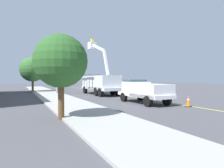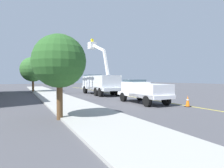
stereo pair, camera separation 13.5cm
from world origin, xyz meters
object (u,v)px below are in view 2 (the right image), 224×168
object	(u,v)px
service_pickup_truck	(143,90)
traffic_cone_leading	(188,101)
utility_bucket_truck	(100,82)
traffic_signal_mast	(59,52)
passing_minivan	(106,85)
traffic_cone_mid_front	(101,89)

from	to	relation	value
service_pickup_truck	traffic_cone_leading	distance (m)	3.74
utility_bucket_truck	traffic_signal_mast	bearing A→B (deg)	70.85
passing_minivan	traffic_cone_leading	size ratio (longest dim) A/B	5.71
utility_bucket_truck	service_pickup_truck	bearing A→B (deg)	173.48
service_pickup_truck	traffic_signal_mast	world-z (taller)	traffic_signal_mast
utility_bucket_truck	traffic_cone_mid_front	world-z (taller)	utility_bucket_truck
utility_bucket_truck	traffic_cone_leading	xyz separation A→B (m)	(-13.28, -0.33, -1.19)
traffic_cone_mid_front	passing_minivan	bearing A→B (deg)	-38.84
passing_minivan	traffic_cone_leading	bearing A→B (deg)	165.81
service_pickup_truck	traffic_signal_mast	distance (m)	12.95
utility_bucket_truck	traffic_cone_mid_front	distance (m)	4.58
service_pickup_truck	passing_minivan	xyz separation A→B (m)	(17.86, -6.83, -0.15)
utility_bucket_truck	traffic_cone_leading	distance (m)	13.34
traffic_cone_mid_front	service_pickup_truck	bearing A→B (deg)	165.82
passing_minivan	traffic_cone_leading	distance (m)	21.91
utility_bucket_truck	passing_minivan	distance (m)	9.80
passing_minivan	traffic_cone_leading	world-z (taller)	passing_minivan
utility_bucket_truck	service_pickup_truck	size ratio (longest dim) A/B	1.45
service_pickup_truck	passing_minivan	size ratio (longest dim) A/B	1.16
passing_minivan	traffic_cone_mid_front	bearing A→B (deg)	141.16
traffic_signal_mast	traffic_cone_mid_front	bearing A→B (deg)	-73.86
traffic_signal_mast	passing_minivan	bearing A→B (deg)	-59.28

